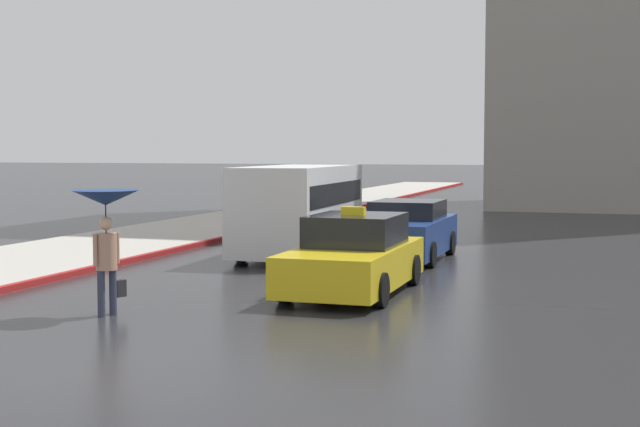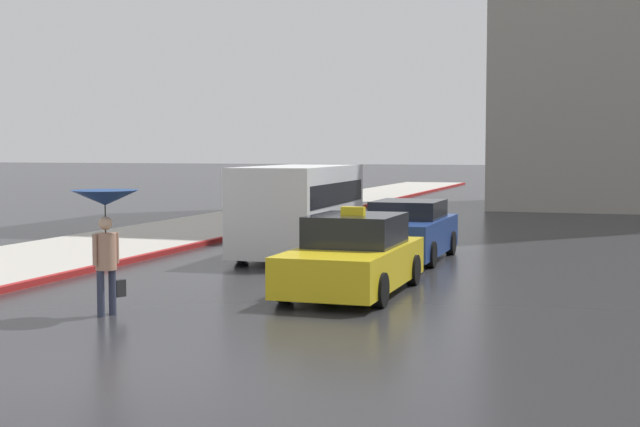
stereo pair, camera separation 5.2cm
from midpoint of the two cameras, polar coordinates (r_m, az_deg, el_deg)
ground_plane at (r=11.05m, az=-14.97°, el=-10.02°), size 300.00×300.00×0.00m
taxi at (r=16.64m, az=2.26°, el=-2.82°), size 1.91×4.31×1.62m
sedan_red at (r=21.80m, az=5.65°, el=-1.17°), size 1.91×4.30×1.43m
ambulance_van at (r=22.47m, az=-1.23°, el=0.50°), size 2.26×5.54×2.26m
pedestrian_with_umbrella at (r=14.62m, az=-13.47°, el=-0.09°), size 1.07×1.07×2.03m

